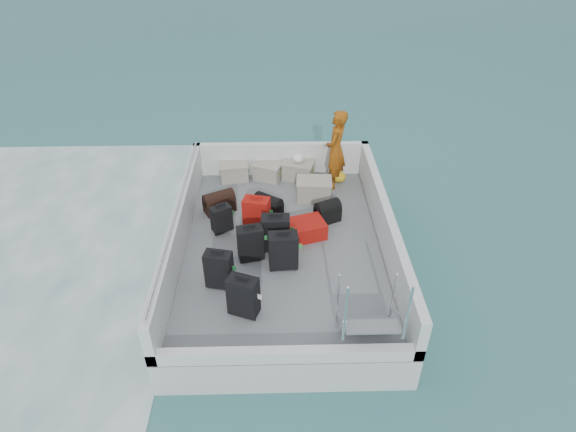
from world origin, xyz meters
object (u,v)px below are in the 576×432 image
crate_2 (298,171)px  passenger (336,150)px  suitcase_5 (257,214)px  suitcase_7 (276,233)px  crate_3 (314,190)px  crate_0 (234,172)px  suitcase_3 (243,297)px  suitcase_8 (303,229)px  suitcase_4 (251,244)px  suitcase_6 (283,251)px  suitcase_2 (222,219)px  suitcase_0 (219,270)px  crate_1 (268,172)px

crate_2 → passenger: passenger is taller
suitcase_5 → suitcase_7: 0.68m
suitcase_7 → crate_3: 1.73m
crate_0 → crate_2: crate_2 is taller
suitcase_3 → suitcase_5: suitcase_3 is taller
suitcase_5 → passenger: (1.52, 1.45, 0.50)m
suitcase_7 → suitcase_8: (0.48, 0.34, -0.18)m
suitcase_4 → crate_0: bearing=87.4°
crate_3 → suitcase_6: bearing=-107.4°
suitcase_2 → suitcase_0: bearing=-117.1°
suitcase_4 → crate_1: suitcase_4 is taller
suitcase_2 → crate_2: suitcase_2 is taller
suitcase_2 → suitcase_4: bearing=-85.7°
suitcase_8 → suitcase_2: bearing=64.7°
suitcase_6 → crate_0: bearing=105.6°
suitcase_6 → crate_3: suitcase_6 is taller
suitcase_5 → passenger: bearing=57.2°
suitcase_3 → crate_0: suitcase_3 is taller
crate_2 → crate_3: 0.82m
crate_2 → suitcase_7: bearing=-101.4°
suitcase_6 → crate_0: 2.95m
suitcase_6 → crate_2: suitcase_6 is taller
suitcase_2 → suitcase_6: 1.46m
suitcase_8 → crate_2: size_ratio=1.24×
suitcase_2 → suitcase_3: suitcase_3 is taller
suitcase_2 → suitcase_6: size_ratio=0.79×
suitcase_8 → crate_0: 2.39m
suitcase_0 → passenger: passenger is taller
passenger → crate_0: bearing=-75.3°
suitcase_7 → suitcase_0: bearing=-133.4°
suitcase_2 → suitcase_8: (1.43, -0.20, -0.11)m
crate_1 → crate_3: crate_3 is taller
suitcase_2 → passenger: passenger is taller
crate_0 → crate_2: size_ratio=0.93×
suitcase_4 → crate_1: size_ratio=1.14×
suitcase_7 → suitcase_2: bearing=151.6°
suitcase_2 → suitcase_7: bearing=-60.3°
crate_1 → crate_2: size_ratio=0.90×
suitcase_0 → crate_1: bearing=89.9°
crate_1 → suitcase_4: bearing=-95.5°
crate_1 → crate_2: bearing=0.0°
crate_2 → passenger: size_ratio=0.37×
suitcase_5 → passenger: 2.16m
suitcase_0 → suitcase_2: suitcase_0 is taller
suitcase_3 → suitcase_8: bearing=83.2°
suitcase_3 → crate_1: bearing=106.2°
suitcase_5 → crate_3: bearing=55.4°
suitcase_2 → suitcase_8: suitcase_2 is taller
suitcase_5 → crate_0: (-0.52, 1.74, -0.15)m
suitcase_2 → crate_3: size_ratio=0.80×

